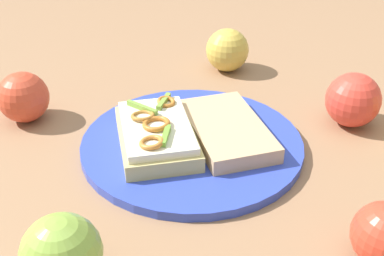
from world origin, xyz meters
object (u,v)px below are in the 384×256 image
at_px(sandwich, 156,134).
at_px(apple_5, 62,254).
at_px(plate, 192,144).
at_px(bread_slice_side, 226,130).
at_px(apple_4, 23,97).
at_px(apple_1, 353,100).
at_px(apple_2, 227,50).

distance_m(sandwich, apple_5, 0.24).
relative_size(plate, bread_slice_side, 1.83).
bearing_deg(apple_4, apple_1, 159.64).
height_order(bread_slice_side, apple_1, apple_1).
distance_m(apple_1, apple_5, 0.48).
xyz_separation_m(plate, apple_1, (-0.25, 0.01, 0.03)).
distance_m(plate, apple_1, 0.25).
height_order(plate, sandwich, sandwich).
height_order(plate, apple_2, apple_2).
height_order(sandwich, apple_1, apple_1).
bearing_deg(bread_slice_side, apple_5, 128.76).
distance_m(apple_4, apple_5, 0.35).
bearing_deg(sandwich, apple_1, -86.95).
relative_size(apple_2, apple_4, 1.01).
bearing_deg(bread_slice_side, plate, 85.24).
height_order(sandwich, bread_slice_side, sandwich).
xyz_separation_m(bread_slice_side, apple_4, (0.26, -0.16, 0.01)).
distance_m(plate, apple_2, 0.27).
height_order(apple_1, apple_4, apple_1).
height_order(apple_2, apple_4, same).
bearing_deg(plate, sandwich, -7.18).
bearing_deg(apple_2, sandwich, 48.57).
distance_m(sandwich, apple_1, 0.30).
relative_size(plate, apple_2, 3.97).
height_order(apple_1, apple_2, apple_1).
relative_size(bread_slice_side, apple_1, 2.07).
xyz_separation_m(plate, apple_4, (0.22, -0.16, 0.03)).
relative_size(sandwich, apple_1, 2.05).
height_order(sandwich, apple_5, apple_5).
height_order(plate, apple_5, apple_5).
relative_size(bread_slice_side, apple_2, 2.16).
relative_size(sandwich, bread_slice_side, 0.99).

